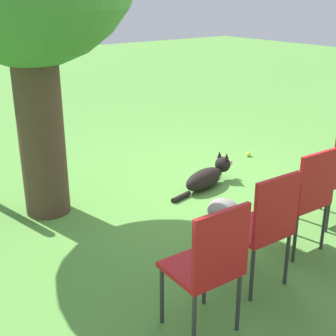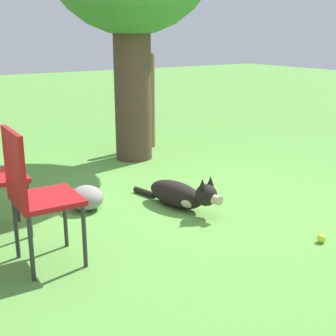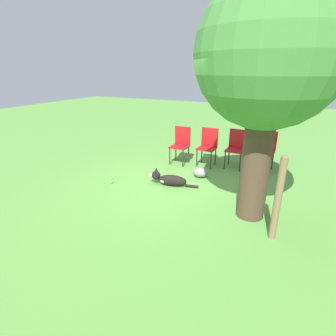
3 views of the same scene
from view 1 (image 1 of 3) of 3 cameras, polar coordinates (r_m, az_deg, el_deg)
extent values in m
plane|color=#56933D|center=(5.52, 1.59, -2.70)|extent=(30.00, 30.00, 0.00)
cylinder|color=#4C3828|center=(4.83, -15.34, 5.65)|extent=(0.46, 0.46, 1.99)
ellipsoid|color=black|center=(5.54, 4.45, -1.35)|extent=(0.36, 0.66, 0.24)
ellipsoid|color=#C6B293|center=(5.68, 5.51, -0.97)|extent=(0.24, 0.26, 0.14)
sphere|color=black|center=(5.79, 6.68, 0.43)|extent=(0.23, 0.23, 0.19)
cylinder|color=#C6B293|center=(5.88, 7.30, 0.58)|extent=(0.10, 0.10, 0.08)
cone|color=black|center=(5.78, 6.30, 1.64)|extent=(0.06, 0.06, 0.09)
cone|color=black|center=(5.72, 7.16, 1.40)|extent=(0.06, 0.06, 0.09)
cylinder|color=black|center=(5.27, 1.60, -3.55)|extent=(0.11, 0.29, 0.06)
cube|color=#B21419|center=(4.90, 18.94, -1.06)|extent=(0.44, 0.45, 0.04)
cylinder|color=#2D2D2D|center=(4.94, 15.64, -3.54)|extent=(0.03, 0.03, 0.45)
cylinder|color=#2D2D2D|center=(5.23, 18.32, -2.51)|extent=(0.03, 0.03, 0.45)
cylinder|color=#2D2D2D|center=(4.75, 18.95, -4.94)|extent=(0.03, 0.03, 0.45)
cube|color=#B21419|center=(4.28, 15.35, -3.77)|extent=(0.44, 0.45, 0.04)
cube|color=#B21419|center=(4.08, 17.75, -1.36)|extent=(0.05, 0.44, 0.48)
cylinder|color=#2D2D2D|center=(4.36, 11.62, -6.54)|extent=(0.03, 0.03, 0.45)
cylinder|color=#2D2D2D|center=(4.62, 14.90, -5.21)|extent=(0.03, 0.03, 0.45)
cylinder|color=#2D2D2D|center=(4.15, 15.22, -8.31)|extent=(0.03, 0.03, 0.45)
cylinder|color=#2D2D2D|center=(4.43, 18.43, -6.79)|extent=(0.03, 0.03, 0.45)
cube|color=#B21419|center=(3.71, 10.57, -7.34)|extent=(0.44, 0.45, 0.04)
cube|color=#B21419|center=(3.48, 13.11, -4.75)|extent=(0.05, 0.44, 0.48)
cylinder|color=#2D2D2D|center=(3.82, 6.34, -10.38)|extent=(0.03, 0.03, 0.45)
cylinder|color=#2D2D2D|center=(4.05, 10.45, -8.68)|extent=(0.03, 0.03, 0.45)
cylinder|color=#2D2D2D|center=(3.60, 10.20, -12.69)|extent=(0.03, 0.03, 0.45)
cylinder|color=#2D2D2D|center=(3.85, 14.29, -10.71)|extent=(0.03, 0.03, 0.45)
cube|color=#B21419|center=(3.18, 3.99, -12.05)|extent=(0.44, 0.45, 0.04)
cube|color=#B21419|center=(2.92, 6.53, -9.43)|extent=(0.05, 0.44, 0.48)
cylinder|color=#2D2D2D|center=(3.34, -0.75, -15.24)|extent=(0.03, 0.03, 0.45)
cylinder|color=#2D2D2D|center=(3.53, 4.48, -13.13)|extent=(0.03, 0.03, 0.45)
cylinder|color=#2D2D2D|center=(3.11, 3.19, -18.40)|extent=(0.03, 0.03, 0.45)
cylinder|color=#2D2D2D|center=(3.32, 8.57, -15.85)|extent=(0.03, 0.03, 0.45)
sphere|color=#CCE033|center=(6.73, 9.81, 1.67)|extent=(0.07, 0.07, 0.07)
ellipsoid|color=gray|center=(4.82, 6.69, -5.04)|extent=(0.31, 0.33, 0.22)
camera|label=2|loc=(6.99, 41.02, 10.52)|focal=50.00mm
camera|label=3|loc=(8.64, -30.65, 19.25)|focal=28.00mm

